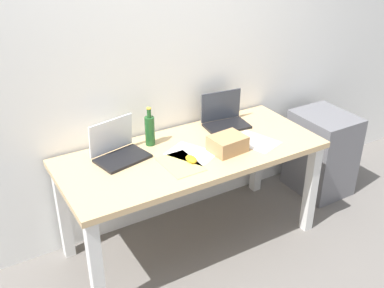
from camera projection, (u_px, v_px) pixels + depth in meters
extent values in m
plane|color=slate|center=(192.00, 240.00, 3.32)|extent=(8.00, 8.00, 0.00)
cube|color=white|center=(159.00, 50.00, 3.05)|extent=(5.20, 0.08, 2.60)
cube|color=tan|center=(192.00, 153.00, 2.99)|extent=(1.74, 0.74, 0.04)
cube|color=silver|center=(96.00, 270.00, 2.56)|extent=(0.07, 0.07, 0.70)
cube|color=silver|center=(311.00, 189.00, 3.29)|extent=(0.07, 0.07, 0.70)
cube|color=silver|center=(63.00, 213.00, 3.03)|extent=(0.07, 0.07, 0.70)
cube|color=silver|center=(257.00, 153.00, 3.76)|extent=(0.07, 0.07, 0.70)
cube|color=black|center=(123.00, 158.00, 2.87)|extent=(0.35, 0.27, 0.02)
cube|color=white|center=(111.00, 136.00, 2.88)|extent=(0.31, 0.10, 0.22)
cube|color=black|center=(227.00, 126.00, 3.29)|extent=(0.33, 0.22, 0.02)
cube|color=#333842|center=(221.00, 106.00, 3.31)|extent=(0.31, 0.05, 0.22)
cylinder|color=#1E5123|center=(150.00, 131.00, 3.01)|extent=(0.07, 0.07, 0.20)
cylinder|color=#1E5123|center=(149.00, 113.00, 2.95)|extent=(0.03, 0.03, 0.06)
cylinder|color=gold|center=(149.00, 108.00, 2.94)|extent=(0.03, 0.03, 0.01)
ellipsoid|color=gold|center=(191.00, 159.00, 2.85)|extent=(0.06, 0.10, 0.03)
cube|color=tan|center=(228.00, 144.00, 2.95)|extent=(0.24, 0.19, 0.11)
cube|color=#F4E06B|center=(180.00, 164.00, 2.82)|extent=(0.22, 0.30, 0.00)
cube|color=white|center=(191.00, 153.00, 2.94)|extent=(0.32, 0.36, 0.00)
cube|color=white|center=(255.00, 141.00, 3.09)|extent=(0.29, 0.35, 0.00)
cube|color=slate|center=(321.00, 153.00, 3.78)|extent=(0.40, 0.48, 0.68)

